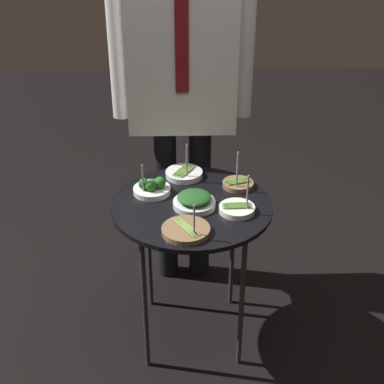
{
  "coord_description": "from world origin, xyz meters",
  "views": [
    {
      "loc": [
        -0.05,
        -1.78,
        1.73
      ],
      "look_at": [
        0.0,
        0.0,
        0.72
      ],
      "focal_mm": 50.0,
      "sensor_mm": 36.0,
      "label": 1
    }
  ],
  "objects_px": {
    "serving_cart": "(192,215)",
    "bowl_spinach_front_right": "(194,201)",
    "bowl_asparagus_mid_right": "(237,209)",
    "bowl_asparagus_front_left": "(238,184)",
    "bowl_asparagus_far_rim": "(186,230)",
    "waiter_figure": "(182,76)",
    "bowl_asparagus_mid_left": "(184,173)",
    "bowl_broccoli_center": "(152,188)"
  },
  "relations": [
    {
      "from": "bowl_asparagus_mid_right",
      "to": "bowl_spinach_front_right",
      "type": "bearing_deg",
      "value": 164.88
    },
    {
      "from": "bowl_asparagus_mid_right",
      "to": "bowl_asparagus_far_rim",
      "type": "xyz_separation_m",
      "value": [
        -0.2,
        -0.14,
        -0.0
      ]
    },
    {
      "from": "bowl_asparagus_mid_left",
      "to": "bowl_asparagus_front_left",
      "type": "height_order",
      "value": "bowl_asparagus_front_left"
    },
    {
      "from": "bowl_asparagus_mid_right",
      "to": "serving_cart",
      "type": "bearing_deg",
      "value": 158.28
    },
    {
      "from": "bowl_spinach_front_right",
      "to": "bowl_asparagus_front_left",
      "type": "height_order",
      "value": "bowl_asparagus_front_left"
    },
    {
      "from": "serving_cart",
      "to": "bowl_asparagus_mid_right",
      "type": "xyz_separation_m",
      "value": [
        0.17,
        -0.07,
        0.07
      ]
    },
    {
      "from": "waiter_figure",
      "to": "bowl_asparagus_far_rim",
      "type": "bearing_deg",
      "value": -89.7
    },
    {
      "from": "bowl_spinach_front_right",
      "to": "bowl_asparagus_front_left",
      "type": "xyz_separation_m",
      "value": [
        0.18,
        0.15,
        -0.01
      ]
    },
    {
      "from": "waiter_figure",
      "to": "bowl_asparagus_front_left",
      "type": "bearing_deg",
      "value": -54.04
    },
    {
      "from": "bowl_asparagus_front_left",
      "to": "serving_cart",
      "type": "bearing_deg",
      "value": -146.25
    },
    {
      "from": "bowl_broccoli_center",
      "to": "bowl_spinach_front_right",
      "type": "height_order",
      "value": "bowl_broccoli_center"
    },
    {
      "from": "bowl_asparagus_front_left",
      "to": "bowl_asparagus_mid_right",
      "type": "bearing_deg",
      "value": -96.93
    },
    {
      "from": "bowl_asparagus_far_rim",
      "to": "bowl_spinach_front_right",
      "type": "bearing_deg",
      "value": 78.92
    },
    {
      "from": "bowl_asparagus_front_left",
      "to": "waiter_figure",
      "type": "height_order",
      "value": "waiter_figure"
    },
    {
      "from": "bowl_spinach_front_right",
      "to": "bowl_asparagus_far_rim",
      "type": "distance_m",
      "value": 0.18
    },
    {
      "from": "serving_cart",
      "to": "bowl_spinach_front_right",
      "type": "relative_size",
      "value": 4.09
    },
    {
      "from": "bowl_broccoli_center",
      "to": "bowl_asparagus_front_left",
      "type": "bearing_deg",
      "value": 7.09
    },
    {
      "from": "bowl_broccoli_center",
      "to": "bowl_asparagus_far_rim",
      "type": "distance_m",
      "value": 0.32
    },
    {
      "from": "bowl_broccoli_center",
      "to": "bowl_spinach_front_right",
      "type": "distance_m",
      "value": 0.2
    },
    {
      "from": "bowl_asparagus_mid_left",
      "to": "bowl_asparagus_far_rim",
      "type": "height_order",
      "value": "bowl_asparagus_mid_left"
    },
    {
      "from": "bowl_asparagus_mid_left",
      "to": "bowl_asparagus_front_left",
      "type": "bearing_deg",
      "value": -23.64
    },
    {
      "from": "serving_cart",
      "to": "bowl_spinach_front_right",
      "type": "bearing_deg",
      "value": -71.66
    },
    {
      "from": "bowl_spinach_front_right",
      "to": "bowl_asparagus_mid_left",
      "type": "height_order",
      "value": "bowl_asparagus_mid_left"
    },
    {
      "from": "bowl_spinach_front_right",
      "to": "waiter_figure",
      "type": "height_order",
      "value": "waiter_figure"
    },
    {
      "from": "bowl_asparagus_mid_left",
      "to": "bowl_asparagus_front_left",
      "type": "distance_m",
      "value": 0.24
    },
    {
      "from": "serving_cart",
      "to": "bowl_broccoli_center",
      "type": "bearing_deg",
      "value": 151.77
    },
    {
      "from": "serving_cart",
      "to": "waiter_figure",
      "type": "relative_size",
      "value": 0.41
    },
    {
      "from": "bowl_spinach_front_right",
      "to": "waiter_figure",
      "type": "relative_size",
      "value": 0.1
    },
    {
      "from": "bowl_asparagus_mid_right",
      "to": "bowl_asparagus_front_left",
      "type": "xyz_separation_m",
      "value": [
        0.02,
        0.2,
        -0.0
      ]
    },
    {
      "from": "waiter_figure",
      "to": "bowl_asparagus_mid_right",
      "type": "bearing_deg",
      "value": -68.39
    },
    {
      "from": "bowl_broccoli_center",
      "to": "bowl_asparagus_front_left",
      "type": "xyz_separation_m",
      "value": [
        0.35,
        0.04,
        -0.01
      ]
    },
    {
      "from": "bowl_asparagus_mid_right",
      "to": "bowl_asparagus_mid_left",
      "type": "height_order",
      "value": "bowl_asparagus_mid_left"
    },
    {
      "from": "bowl_asparagus_mid_right",
      "to": "bowl_asparagus_front_left",
      "type": "distance_m",
      "value": 0.2
    },
    {
      "from": "bowl_asparagus_mid_right",
      "to": "bowl_asparagus_front_left",
      "type": "height_order",
      "value": "bowl_asparagus_front_left"
    },
    {
      "from": "bowl_spinach_front_right",
      "to": "bowl_asparagus_far_rim",
      "type": "relative_size",
      "value": 0.94
    },
    {
      "from": "bowl_broccoli_center",
      "to": "serving_cart",
      "type": "bearing_deg",
      "value": -28.23
    },
    {
      "from": "bowl_asparagus_mid_left",
      "to": "bowl_broccoli_center",
      "type": "bearing_deg",
      "value": -133.13
    },
    {
      "from": "bowl_asparagus_mid_right",
      "to": "bowl_asparagus_far_rim",
      "type": "height_order",
      "value": "bowl_asparagus_mid_right"
    },
    {
      "from": "bowl_spinach_front_right",
      "to": "bowl_asparagus_far_rim",
      "type": "xyz_separation_m",
      "value": [
        -0.04,
        -0.18,
        -0.01
      ]
    },
    {
      "from": "bowl_asparagus_mid_right",
      "to": "bowl_spinach_front_right",
      "type": "distance_m",
      "value": 0.17
    },
    {
      "from": "serving_cart",
      "to": "bowl_asparagus_far_rim",
      "type": "distance_m",
      "value": 0.22
    },
    {
      "from": "bowl_broccoli_center",
      "to": "waiter_figure",
      "type": "height_order",
      "value": "waiter_figure"
    }
  ]
}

